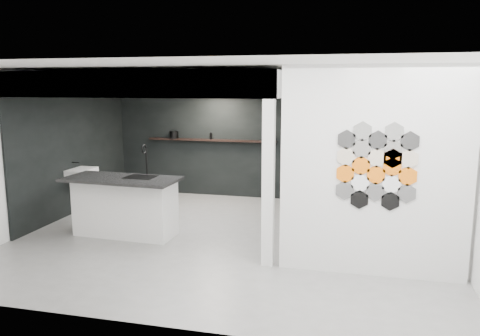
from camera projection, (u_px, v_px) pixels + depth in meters
name	position (u px, v px, depth m)	size (l,w,h in m)	color
floor	(230.00, 238.00, 7.86)	(7.00, 6.00, 0.01)	slate
partition_panel	(374.00, 173.00, 6.14)	(2.45, 0.15, 2.80)	silver
bay_clad_back	(208.00, 145.00, 10.79)	(4.40, 0.04, 2.35)	black
bay_clad_left	(76.00, 154.00, 9.41)	(0.04, 4.00, 2.35)	black
bulkhead	(176.00, 84.00, 8.67)	(4.40, 4.00, 0.40)	silver
corner_column	(268.00, 184.00, 6.50)	(0.16, 0.16, 2.35)	silver
fascia_beam	(127.00, 84.00, 6.83)	(4.40, 0.16, 0.40)	silver
wall_basin	(82.00, 172.00, 9.22)	(0.40, 0.60, 0.12)	silver
display_shelf	(211.00, 140.00, 10.65)	(3.00, 0.15, 0.04)	black
kitchen_island	(125.00, 205.00, 7.94)	(1.96, 0.94, 1.55)	silver
stockpot	(174.00, 135.00, 10.84)	(0.20, 0.20, 0.17)	black
kettle	(267.00, 138.00, 10.33)	(0.17, 0.17, 0.14)	black
glass_bowl	(269.00, 139.00, 10.32)	(0.13, 0.13, 0.09)	gray
glass_vase	(269.00, 137.00, 10.32)	(0.11, 0.11, 0.16)	gray
bottle_dark	(211.00, 136.00, 10.63)	(0.06, 0.06, 0.15)	black
utensil_cup	(175.00, 136.00, 10.84)	(0.08, 0.08, 0.10)	black
hex_tile_cluster	(377.00, 166.00, 6.03)	(1.04, 0.02, 1.16)	black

